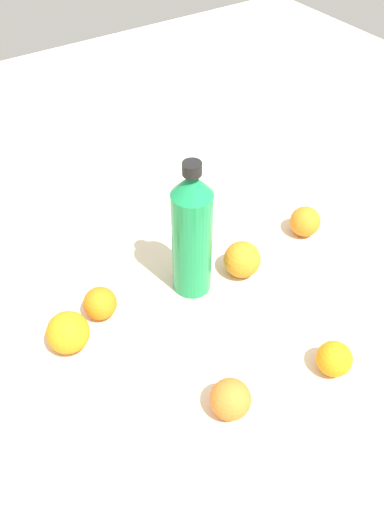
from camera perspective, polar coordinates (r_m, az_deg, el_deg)
ground_plane at (r=1.02m, az=1.71°, el=-1.98°), size 2.40×2.40×0.00m
water_bottle at (r=0.91m, az=0.00°, el=2.46°), size 0.07×0.07×0.29m
orange_0 at (r=0.95m, az=-10.28°, el=-5.25°), size 0.06×0.06×0.06m
orange_1 at (r=1.11m, az=12.58°, el=3.81°), size 0.07×0.07×0.07m
orange_2 at (r=1.00m, az=5.65°, el=-0.39°), size 0.07×0.07×0.07m
orange_3 at (r=0.91m, az=-13.74°, el=-8.33°), size 0.07×0.07×0.07m
orange_4 at (r=0.82m, az=4.33°, el=-15.73°), size 0.07×0.07×0.07m
orange_5 at (r=0.89m, az=15.69°, el=-11.05°), size 0.06×0.06×0.06m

